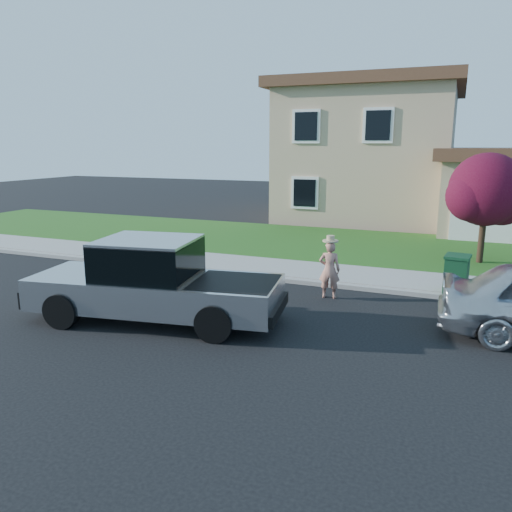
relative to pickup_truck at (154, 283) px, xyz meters
The scene contains 9 objects.
ground 2.13m from the pickup_truck, 35.88° to the left, with size 80.00×80.00×0.00m, color black.
curb 4.86m from the pickup_truck, 57.45° to the left, with size 40.00×0.20×0.12m, color gray.
sidewalk 5.81m from the pickup_truck, 63.36° to the left, with size 40.00×2.00×0.15m, color gray.
lawn 10.01m from the pickup_truck, 75.02° to the left, with size 40.00×7.00×0.10m, color #194213.
house 17.91m from the pickup_truck, 80.62° to the left, with size 14.00×11.30×6.85m.
pickup_truck is the anchor object (origin of this frame).
woman 4.39m from the pickup_truck, 44.17° to the left, with size 0.57×0.41×1.60m.
ornamental_tree 10.85m from the pickup_truck, 50.47° to the left, with size 2.53×2.28×3.47m.
trash_bin 7.44m from the pickup_truck, 34.79° to the left, with size 0.66×0.74×0.96m.
Camera 1 is at (4.37, -10.01, 3.79)m, focal length 35.00 mm.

